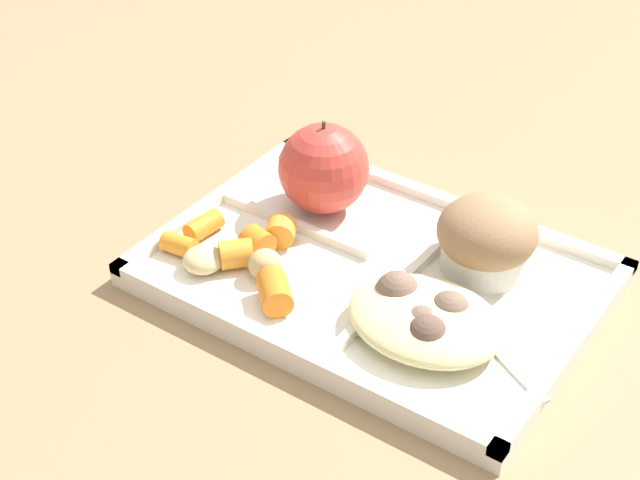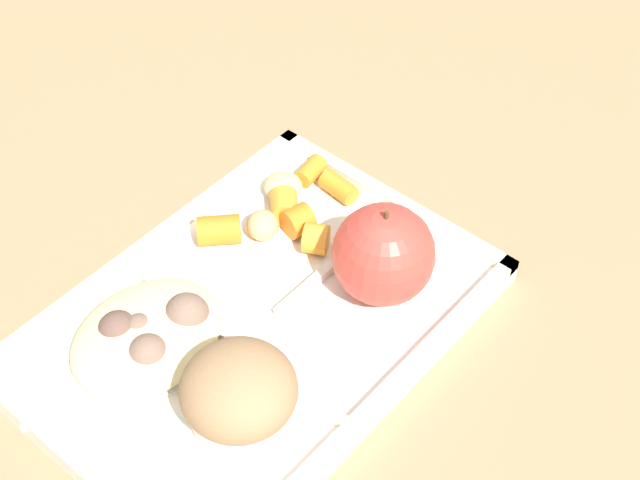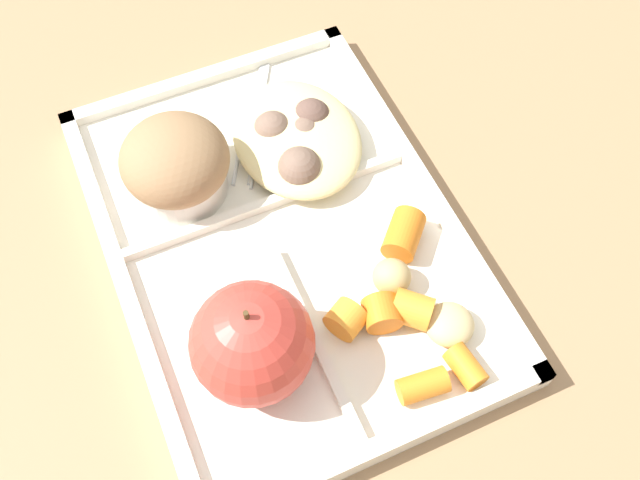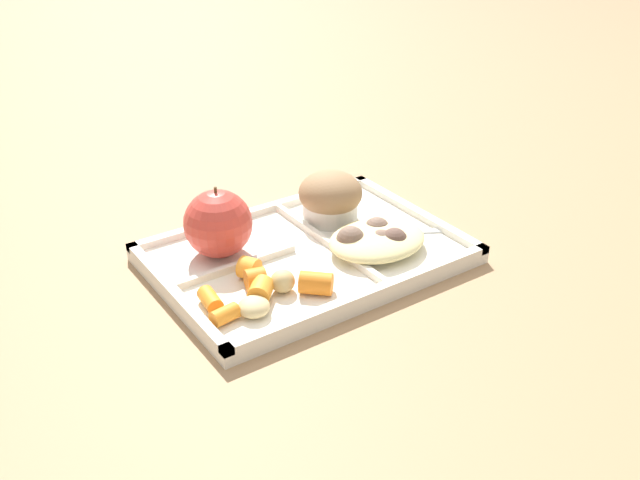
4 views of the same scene
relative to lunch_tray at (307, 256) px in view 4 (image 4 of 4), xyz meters
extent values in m
plane|color=#997551|center=(0.00, 0.00, -0.01)|extent=(6.00, 6.00, 0.00)
cube|color=silver|center=(0.00, 0.00, 0.00)|extent=(0.37, 0.26, 0.01)
cube|color=silver|center=(0.00, -0.12, 0.01)|extent=(0.37, 0.01, 0.01)
cube|color=silver|center=(0.00, 0.12, 0.01)|extent=(0.37, 0.01, 0.01)
cube|color=silver|center=(-0.18, 0.00, 0.01)|extent=(0.01, 0.26, 0.01)
cube|color=silver|center=(0.18, 0.00, 0.01)|extent=(0.01, 0.26, 0.01)
cube|color=silver|center=(0.03, 0.00, 0.01)|extent=(0.01, 0.24, 0.01)
cube|color=silver|center=(-0.09, 0.01, 0.01)|extent=(0.16, 0.01, 0.01)
sphere|color=#C63D33|center=(-0.09, 0.06, 0.05)|extent=(0.08, 0.08, 0.08)
cylinder|color=#4C381E|center=(-0.09, 0.06, 0.09)|extent=(0.00, 0.00, 0.01)
cylinder|color=silver|center=(0.07, 0.06, 0.02)|extent=(0.07, 0.07, 0.03)
ellipsoid|color=#93704C|center=(0.07, 0.06, 0.04)|extent=(0.08, 0.08, 0.06)
cylinder|color=orange|center=(-0.09, -0.01, 0.02)|extent=(0.03, 0.03, 0.03)
cylinder|color=orange|center=(-0.04, -0.08, 0.02)|extent=(0.04, 0.04, 0.03)
cylinder|color=orange|center=(-0.15, -0.08, 0.01)|extent=(0.03, 0.02, 0.02)
cylinder|color=orange|center=(-0.15, -0.04, 0.02)|extent=(0.02, 0.04, 0.02)
cylinder|color=orange|center=(-0.09, -0.04, 0.02)|extent=(0.03, 0.03, 0.03)
cylinder|color=orange|center=(-0.10, -0.06, 0.02)|extent=(0.04, 0.04, 0.03)
ellipsoid|color=tan|center=(-0.12, -0.08, 0.02)|extent=(0.04, 0.04, 0.02)
ellipsoid|color=tan|center=(-0.07, -0.06, 0.02)|extent=(0.04, 0.04, 0.03)
ellipsoid|color=beige|center=(0.07, -0.04, 0.02)|extent=(0.13, 0.10, 0.03)
sphere|color=brown|center=(0.09, -0.06, 0.02)|extent=(0.03, 0.03, 0.03)
sphere|color=#755B4C|center=(0.04, -0.03, 0.02)|extent=(0.04, 0.04, 0.04)
sphere|color=#755B4C|center=(0.08, -0.05, 0.02)|extent=(0.03, 0.03, 0.03)
sphere|color=#755B4C|center=(0.09, -0.03, 0.02)|extent=(0.03, 0.03, 0.03)
cube|color=silver|center=(0.15, -0.04, 0.01)|extent=(0.08, 0.05, 0.00)
cube|color=silver|center=(0.09, -0.01, 0.01)|extent=(0.04, 0.04, 0.00)
cylinder|color=silver|center=(0.07, 0.01, 0.01)|extent=(0.02, 0.01, 0.00)
cylinder|color=silver|center=(0.07, 0.00, 0.01)|extent=(0.02, 0.01, 0.00)
cylinder|color=silver|center=(0.06, 0.00, 0.01)|extent=(0.02, 0.01, 0.00)
camera|label=1|loc=(0.33, -0.56, 0.52)|focal=54.60mm
camera|label=2|loc=(0.32, 0.34, 0.60)|focal=52.73mm
camera|label=3|loc=(-0.27, 0.09, 0.49)|focal=40.72mm
camera|label=4|loc=(-0.42, -0.64, 0.45)|focal=40.11mm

